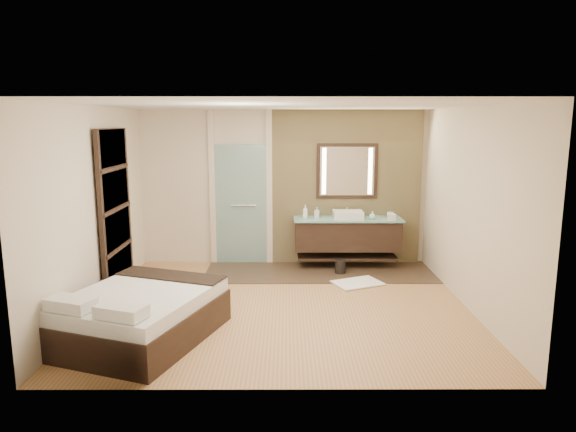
{
  "coord_description": "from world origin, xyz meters",
  "views": [
    {
      "loc": [
        0.05,
        -6.72,
        2.49
      ],
      "look_at": [
        0.07,
        0.6,
        1.14
      ],
      "focal_mm": 32.0,
      "sensor_mm": 36.0,
      "label": 1
    }
  ],
  "objects_px": {
    "vanity": "(347,234)",
    "waste_bin": "(340,267)",
    "mirror_unit": "(347,171)",
    "bed": "(140,315)"
  },
  "relations": [
    {
      "from": "waste_bin",
      "to": "mirror_unit",
      "type": "bearing_deg",
      "value": 76.25
    },
    {
      "from": "mirror_unit",
      "to": "bed",
      "type": "bearing_deg",
      "value": -130.34
    },
    {
      "from": "waste_bin",
      "to": "vanity",
      "type": "bearing_deg",
      "value": 68.57
    },
    {
      "from": "mirror_unit",
      "to": "bed",
      "type": "xyz_separation_m",
      "value": [
        -2.75,
        -3.24,
        -1.36
      ]
    },
    {
      "from": "vanity",
      "to": "waste_bin",
      "type": "relative_size",
      "value": 8.16
    },
    {
      "from": "bed",
      "to": "waste_bin",
      "type": "bearing_deg",
      "value": 64.84
    },
    {
      "from": "vanity",
      "to": "bed",
      "type": "xyz_separation_m",
      "value": [
        -2.75,
        -3.0,
        -0.29
      ]
    },
    {
      "from": "vanity",
      "to": "mirror_unit",
      "type": "relative_size",
      "value": 1.75
    },
    {
      "from": "vanity",
      "to": "mirror_unit",
      "type": "distance_m",
      "value": 1.1
    },
    {
      "from": "waste_bin",
      "to": "bed",
      "type": "bearing_deg",
      "value": -134.89
    }
  ]
}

